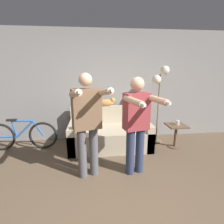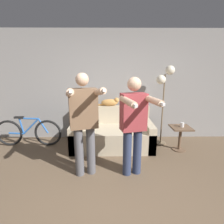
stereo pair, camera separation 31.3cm
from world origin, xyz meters
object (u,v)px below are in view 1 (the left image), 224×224
(person_right, at_px, (137,121))
(couch, at_px, (110,134))
(bicycle, at_px, (22,135))
(person_left, at_px, (87,120))
(side_table, at_px, (176,131))
(floor_lamp, at_px, (160,83))
(cup, at_px, (178,123))
(cat, at_px, (106,102))

(person_right, bearing_deg, couch, 92.60)
(bicycle, bearing_deg, couch, -0.88)
(couch, xyz_separation_m, person_left, (-0.45, -1.10, 0.69))
(side_table, xyz_separation_m, bicycle, (-3.35, 0.24, -0.05))
(bicycle, bearing_deg, person_right, -27.12)
(floor_lamp, height_order, cup, floor_lamp)
(person_right, distance_m, cup, 1.50)
(side_table, xyz_separation_m, cup, (0.02, 0.00, 0.20))
(cat, bearing_deg, cup, -20.42)
(cup, bearing_deg, floor_lamp, 134.21)
(person_left, xyz_separation_m, side_table, (1.90, 0.89, -0.59))
(floor_lamp, distance_m, cup, 0.96)
(person_right, bearing_deg, floor_lamp, 42.47)
(couch, distance_m, cup, 1.52)
(couch, distance_m, side_table, 1.47)
(bicycle, bearing_deg, person_left, -38.11)
(person_left, xyz_separation_m, floor_lamp, (1.60, 1.23, 0.44))
(cat, height_order, cup, cat)
(couch, distance_m, cat, 0.76)
(cat, xyz_separation_m, side_table, (1.49, -0.57, -0.58))
(person_right, xyz_separation_m, bicycle, (-2.22, 1.13, -0.60))
(cat, height_order, bicycle, cat)
(cat, height_order, side_table, cat)
(person_left, relative_size, cup, 17.35)
(person_right, height_order, side_table, person_right)
(couch, height_order, side_table, couch)
(person_left, distance_m, floor_lamp, 2.06)
(person_right, bearing_deg, person_left, 166.18)
(cat, bearing_deg, person_left, -105.70)
(person_left, relative_size, floor_lamp, 0.93)
(bicycle, bearing_deg, side_table, -4.16)
(person_left, relative_size, side_table, 3.20)
(side_table, bearing_deg, person_left, -154.95)
(couch, distance_m, person_right, 1.32)
(couch, height_order, person_right, person_right)
(couch, relative_size, side_table, 3.39)
(couch, relative_size, cup, 18.38)
(side_table, bearing_deg, floor_lamp, 131.94)
(floor_lamp, bearing_deg, cat, 169.13)
(person_right, relative_size, cat, 2.97)
(person_left, xyz_separation_m, cup, (1.92, 0.89, -0.39))
(couch, xyz_separation_m, side_table, (1.45, -0.21, 0.09))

